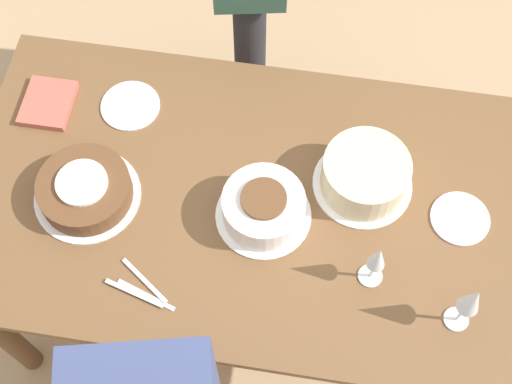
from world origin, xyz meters
The scene contains 11 objects.
ground_plane centered at (0.00, 0.00, 0.00)m, with size 12.00×12.00×0.00m, color tan.
dining_table centered at (0.00, 0.00, 0.65)m, with size 1.63×0.91×0.76m.
cake_center_white centered at (0.03, -0.04, 0.81)m, with size 0.26×0.26×0.11m.
cake_front_chocolate centered at (-0.46, -0.06, 0.80)m, with size 0.30×0.30×0.09m.
cake_back_decorated centered at (0.29, 0.09, 0.82)m, with size 0.28×0.28×0.12m.
wine_glass_near centered at (0.56, -0.26, 0.91)m, with size 0.06×0.06×0.22m.
wine_glass_far centered at (0.33, -0.17, 0.88)m, with size 0.06×0.06×0.18m.
dessert_plate_left centered at (-0.42, 0.25, 0.76)m, with size 0.18×0.18×0.01m.
dessert_plate_right centered at (0.56, 0.03, 0.76)m, with size 0.16×0.16×0.01m.
fork_pile centered at (-0.25, -0.30, 0.76)m, with size 0.20×0.12×0.01m.
napkin_stack centered at (-0.66, 0.21, 0.77)m, with size 0.14×0.17×0.02m.
Camera 1 is at (0.13, -0.85, 2.53)m, focal length 50.00 mm.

